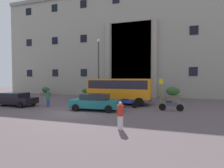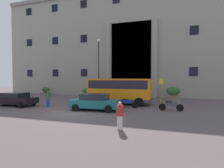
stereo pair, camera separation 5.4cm
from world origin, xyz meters
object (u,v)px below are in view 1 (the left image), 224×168
Objects in this scene: lamppost_plaza_centre at (99,65)px; hedge_planter_far_east at (88,93)px; motorcycle_near_kerb at (171,106)px; scooter_by_planter at (127,103)px; pedestrian_woman_dark_dress at (120,116)px; parked_sedan_far at (15,99)px; bus_stop_sign at (161,88)px; pedestrian_child_trailing at (48,99)px; orange_minibus at (119,89)px; parked_sedan_second at (95,102)px; hedge_planter_east at (173,94)px; hedge_planter_far_west at (46,91)px; motorcycle_far_end at (101,102)px.

hedge_planter_far_east is at bearing 137.78° from lamppost_plaza_centre.
lamppost_plaza_centre is at bearing 147.84° from motorcycle_near_kerb.
lamppost_plaza_centre is (-4.78, 4.85, 4.12)m from scooter_by_planter.
hedge_planter_far_east is 1.36× the size of pedestrian_woman_dark_dress.
motorcycle_near_kerb is at bearing 6.71° from parked_sedan_far.
parked_sedan_far is at bearing -131.84° from lamppost_plaza_centre.
bus_stop_sign is 8.45m from lamppost_plaza_centre.
lamppost_plaza_centre reaches higher than parked_sedan_far.
motorcycle_near_kerb is 10.98m from lamppost_plaza_centre.
lamppost_plaza_centre reaches higher than pedestrian_child_trailing.
orange_minibus reaches higher than motorcycle_near_kerb.
bus_stop_sign is at bearing 43.23° from parked_sedan_second.
orange_minibus is 1.55× the size of parked_sedan_far.
pedestrian_child_trailing is at bearing -143.99° from hedge_planter_east.
parked_sedan_second reaches higher than hedge_planter_far_west.
hedge_planter_east is at bearing 0.36° from hedge_planter_far_east.
lamppost_plaza_centre is (-8.68, 5.31, 4.12)m from motorcycle_near_kerb.
scooter_by_planter is at bearing -25.92° from hedge_planter_far_west.
orange_minibus is at bearing -158.62° from bus_stop_sign.
pedestrian_woman_dark_dress reaches higher than parked_sedan_second.
scooter_by_planter is (11.14, 2.25, -0.24)m from parked_sedan_far.
pedestrian_child_trailing is (-10.75, -5.37, -0.91)m from bus_stop_sign.
pedestrian_child_trailing is (-6.40, -3.67, -0.86)m from orange_minibus.
lamppost_plaza_centre is (2.60, -2.36, 3.95)m from hedge_planter_far_east.
parked_sedan_second is 5.26m from pedestrian_child_trailing.
lamppost_plaza_centre is at bearing 111.79° from motorcycle_far_end.
lamppost_plaza_centre is at bearing 48.09° from parked_sedan_far.
motorcycle_far_end is 7.58m from pedestrian_woman_dark_dress.
bus_stop_sign reaches higher than scooter_by_planter.
hedge_planter_east is at bearing -29.44° from pedestrian_woman_dark_dress.
pedestrian_woman_dark_dress is (12.13, -4.52, 0.07)m from parked_sedan_far.
pedestrian_child_trailing is at bearing -153.44° from bus_stop_sign.
pedestrian_child_trailing is at bearing -175.11° from motorcycle_near_kerb.
pedestrian_woman_dark_dress is (-2.90, -6.31, 0.31)m from motorcycle_near_kerb.
hedge_planter_east is 0.41× the size of parked_sedan_far.
hedge_planter_far_east is at bearing 68.30° from parked_sedan_far.
hedge_planter_far_west is 15.60m from parked_sedan_second.
parked_sedan_far is at bearing -173.93° from motorcycle_near_kerb.
hedge_planter_east is 0.88× the size of motorcycle_far_end.
hedge_planter_east is (19.49, 0.02, 0.14)m from hedge_planter_far_west.
hedge_planter_east is 18.36m from parked_sedan_far.
parked_sedan_second is (12.51, -9.33, 0.07)m from hedge_planter_far_west.
pedestrian_child_trailing is (-8.66, 5.17, 0.02)m from pedestrian_woman_dark_dress.
parked_sedan_second is at bearing 1.11° from parked_sedan_far.
parked_sedan_far is 12.95m from pedestrian_woman_dark_dress.
hedge_planter_far_west is 11.14m from lamppost_plaza_centre.
hedge_planter_east reaches higher than parked_sedan_second.
scooter_by_planter is (1.27, -2.07, -1.19)m from orange_minibus.
orange_minibus reaches higher than parked_sedan_second.
motorcycle_far_end is at bearing 176.39° from motorcycle_near_kerb.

